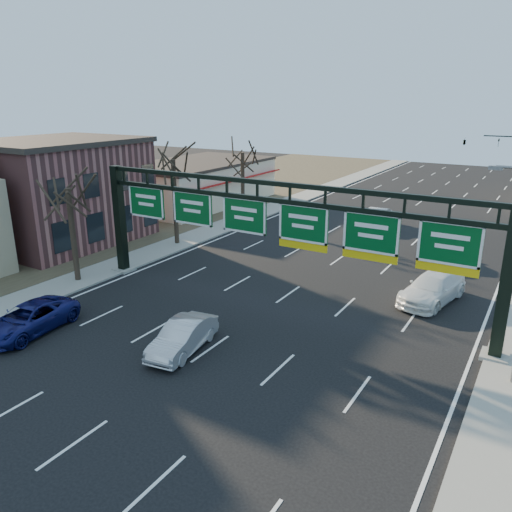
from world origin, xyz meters
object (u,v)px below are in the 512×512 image
Objects in this scene: sign_gantry at (275,228)px; car_silver_sedan at (183,337)px; car_blue_suv at (29,319)px; car_white_wagon at (433,288)px.

sign_gantry reaches higher than car_silver_sedan.
car_white_wagon is (16.58, 14.73, 0.09)m from car_blue_suv.
sign_gantry is 10.02m from car_white_wagon.
car_silver_sedan is 0.79× the size of car_white_wagon.
car_blue_suv is 8.31m from car_silver_sedan.
car_silver_sedan is at bearing 10.89° from car_blue_suv.
car_silver_sedan is (7.93, 2.49, 0.00)m from car_blue_suv.
car_blue_suv is at bearing -134.27° from sign_gantry.
sign_gantry is 5.56× the size of car_silver_sedan.
car_blue_suv is at bearing -126.50° from car_white_wagon.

